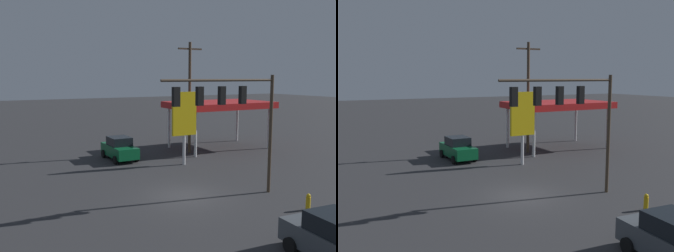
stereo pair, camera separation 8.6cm
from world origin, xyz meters
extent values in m
plane|color=#2D2D30|center=(0.00, 0.00, 0.00)|extent=(200.00, 200.00, 0.00)
cylinder|color=#473828|center=(-4.91, 1.75, 3.52)|extent=(0.20, 0.20, 7.03)
cylinder|color=#473828|center=(-1.27, 1.75, 6.73)|extent=(7.27, 0.14, 0.14)
cube|color=black|center=(-2.74, 1.75, 5.91)|extent=(0.36, 0.28, 1.00)
sphere|color=#360505|center=(-2.74, 1.56, 6.21)|extent=(0.22, 0.22, 0.22)
sphere|color=yellow|center=(-2.74, 1.56, 5.91)|extent=(0.22, 0.22, 0.22)
sphere|color=black|center=(-2.74, 1.56, 5.61)|extent=(0.22, 0.22, 0.22)
cube|color=black|center=(-1.33, 1.75, 5.91)|extent=(0.36, 0.28, 1.00)
sphere|color=#360505|center=(-1.33, 1.56, 6.21)|extent=(0.22, 0.22, 0.22)
sphere|color=yellow|center=(-1.33, 1.56, 5.91)|extent=(0.22, 0.22, 0.22)
sphere|color=black|center=(-1.33, 1.56, 5.61)|extent=(0.22, 0.22, 0.22)
cube|color=black|center=(0.09, 1.75, 5.91)|extent=(0.36, 0.28, 1.00)
sphere|color=#360505|center=(0.09, 1.56, 6.21)|extent=(0.22, 0.22, 0.22)
sphere|color=yellow|center=(0.09, 1.56, 5.91)|extent=(0.22, 0.22, 0.22)
sphere|color=black|center=(0.09, 1.56, 5.61)|extent=(0.22, 0.22, 0.22)
cube|color=black|center=(1.51, 1.75, 5.91)|extent=(0.36, 0.28, 1.00)
sphere|color=#360505|center=(1.51, 1.56, 6.21)|extent=(0.22, 0.22, 0.22)
sphere|color=yellow|center=(1.51, 1.56, 5.91)|extent=(0.22, 0.22, 0.22)
sphere|color=black|center=(1.51, 1.56, 5.61)|extent=(0.22, 0.22, 0.22)
cylinder|color=#473828|center=(-6.76, -10.67, 4.99)|extent=(0.26, 0.26, 9.97)
cube|color=#473828|center=(-6.76, -10.67, 9.37)|extent=(2.40, 0.14, 0.14)
cube|color=red|center=(-10.46, -11.30, 4.24)|extent=(9.54, 6.09, 0.60)
cube|color=red|center=(-10.46, -14.36, 4.24)|extent=(9.54, 0.06, 0.36)
cylinder|color=silver|center=(-14.63, -13.74, 1.97)|extent=(0.24, 0.24, 3.94)
cylinder|color=silver|center=(-6.29, -13.74, 1.97)|extent=(0.24, 0.24, 3.94)
cylinder|color=silver|center=(-14.63, -8.85, 1.97)|extent=(0.24, 0.24, 3.94)
cylinder|color=silver|center=(-6.29, -8.85, 1.97)|extent=(0.24, 0.24, 3.94)
cylinder|color=silver|center=(-3.95, -6.80, 2.88)|extent=(0.24, 0.24, 5.76)
cube|color=yellow|center=(-3.95, -6.80, 4.06)|extent=(2.08, 0.24, 3.40)
cube|color=black|center=(-3.95, -6.93, 4.06)|extent=(1.46, 0.04, 1.19)
cube|color=#0C592D|center=(-0.06, -10.89, 0.78)|extent=(1.87, 4.43, 0.90)
cube|color=black|center=(-0.06, -10.89, 1.58)|extent=(1.69, 2.03, 0.70)
cylinder|color=black|center=(-1.00, -9.47, 0.33)|extent=(0.23, 0.66, 0.66)
cylinder|color=black|center=(0.84, -9.44, 0.33)|extent=(0.23, 0.66, 0.66)
cylinder|color=black|center=(-0.95, -12.33, 0.33)|extent=(0.23, 0.66, 0.66)
cylinder|color=black|center=(0.89, -12.30, 0.33)|extent=(0.23, 0.66, 0.66)
cylinder|color=black|center=(-1.91, 8.34, 0.33)|extent=(0.27, 0.67, 0.66)
cylinder|color=black|center=(-0.08, 8.21, 0.33)|extent=(0.27, 0.67, 0.66)
cylinder|color=gold|center=(-4.57, 5.07, 0.35)|extent=(0.24, 0.24, 0.70)
sphere|color=gold|center=(-4.57, 5.07, 0.77)|extent=(0.22, 0.22, 0.22)
camera|label=1|loc=(10.68, 18.33, 6.92)|focal=40.00mm
camera|label=2|loc=(10.60, 18.37, 6.92)|focal=40.00mm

